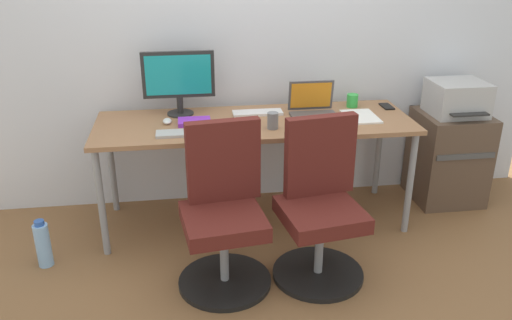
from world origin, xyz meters
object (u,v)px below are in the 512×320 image
Objects in this scene: office_chair_right at (320,208)px; printer at (457,98)px; water_bottle_on_floor at (43,244)px; open_laptop at (313,108)px; coffee_mug at (352,101)px; side_cabinet at (448,157)px; desktop_monitor at (179,79)px; office_chair_left at (224,214)px.

office_chair_right reaches higher than printer.
office_chair_right is 1.69m from water_bottle_on_floor.
open_laptop is 0.36m from coffee_mug.
open_laptop is at bearing 13.80° from water_bottle_on_floor.
coffee_mug is at bearing 25.41° from open_laptop.
side_cabinet is 1.41× the size of desktop_monitor.
open_laptop is at bearing -175.38° from printer.
office_chair_left is 2.35× the size of printer.
coffee_mug is (1.00, 0.87, 0.37)m from office_chair_left.
open_laptop reaches higher than office_chair_left.
coffee_mug reaches higher than side_cabinet.
desktop_monitor is 1.23m from coffee_mug.
office_chair_left is at bearing -155.50° from printer.
office_chair_right is 1.44m from side_cabinet.
office_chair_right is 1.39× the size of side_cabinet.
desktop_monitor is (0.87, 0.58, 0.85)m from water_bottle_on_floor.
printer is (1.20, 0.80, 0.38)m from office_chair_right.
side_cabinet is at bearing -1.85° from desktop_monitor.
office_chair_right is 1.49m from printer.
printer is at bearing -1.88° from desktop_monitor.
office_chair_right reaches higher than coffee_mug.
office_chair_left is 10.22× the size of coffee_mug.
printer is at bearing 10.37° from water_bottle_on_floor.
water_bottle_on_floor is at bearing 165.48° from office_chair_left.
water_bottle_on_floor is 1.92m from open_laptop.
office_chair_right is 1.29m from desktop_monitor.
open_laptop is (-1.08, -0.09, 0.46)m from side_cabinet.
coffee_mug is (0.44, 0.87, 0.37)m from office_chair_right.
printer is 1.29× the size of open_laptop.
water_bottle_on_floor is 1.35m from desktop_monitor.
office_chair_left is at bearing 179.97° from office_chair_right.
desktop_monitor reaches higher than side_cabinet.
printer is 0.83× the size of desktop_monitor.
water_bottle_on_floor is (-2.84, -0.52, -0.65)m from printer.
office_chair_right is 0.81m from open_laptop.
side_cabinet is 2.19× the size of open_laptop.
office_chair_left is 1.39× the size of side_cabinet.
desktop_monitor is at bearing 170.30° from open_laptop.
office_chair_left reaches higher than printer.
side_cabinet is at bearing 24.53° from office_chair_left.
coffee_mug is at bearing 0.09° from desktop_monitor.
coffee_mug is at bearing 174.96° from printer.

